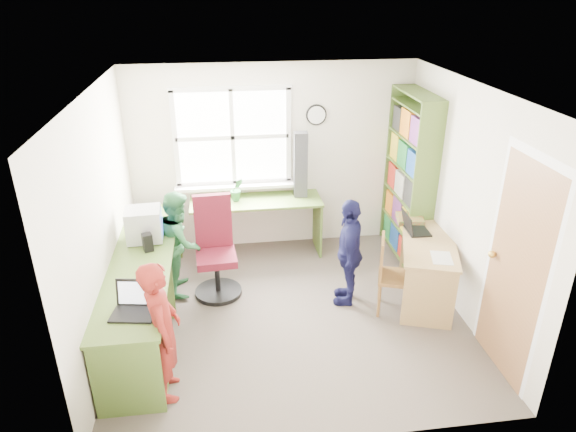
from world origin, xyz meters
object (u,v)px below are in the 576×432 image
at_px(person_green, 180,242).
at_px(person_navy, 349,252).
at_px(right_desk, 428,257).
at_px(cd_tower, 301,165).
at_px(laptop_right, 413,227).
at_px(person_red, 162,331).
at_px(laptop_left, 135,305).
at_px(crt_monitor, 144,225).
at_px(bookshelf, 409,181).
at_px(potted_plant, 237,189).
at_px(l_desk, 161,303).
at_px(swivel_chair, 216,253).
at_px(wooden_chair, 390,272).

distance_m(person_green, person_navy, 1.89).
distance_m(right_desk, cd_tower, 1.93).
height_order(laptop_right, person_red, person_red).
bearing_deg(laptop_left, crt_monitor, 102.55).
xyz_separation_m(crt_monitor, person_red, (0.28, -1.48, -0.29)).
bearing_deg(laptop_left, right_desk, 27.60).
distance_m(bookshelf, person_navy, 1.46).
height_order(potted_plant, person_navy, person_navy).
bearing_deg(person_green, l_desk, 171.11).
bearing_deg(person_navy, bookshelf, 150.58).
bearing_deg(cd_tower, right_desk, -44.78).
bearing_deg(crt_monitor, swivel_chair, 3.68).
height_order(l_desk, crt_monitor, crt_monitor).
bearing_deg(person_red, crt_monitor, 4.60).
height_order(bookshelf, person_red, bookshelf).
height_order(cd_tower, person_red, cd_tower).
height_order(l_desk, potted_plant, potted_plant).
bearing_deg(swivel_chair, person_navy, -19.10).
xyz_separation_m(swivel_chair, laptop_left, (-0.66, -1.39, 0.32)).
xyz_separation_m(cd_tower, person_red, (-1.55, -2.48, -0.52)).
xyz_separation_m(swivel_chair, person_red, (-0.44, -1.56, 0.15)).
bearing_deg(bookshelf, potted_plant, 173.11).
xyz_separation_m(laptop_left, cd_tower, (1.76, 2.31, 0.36)).
bearing_deg(wooden_chair, person_navy, 167.41).
height_order(swivel_chair, crt_monitor, swivel_chair).
bearing_deg(swivel_chair, laptop_right, -8.33).
bearing_deg(laptop_right, crt_monitor, 89.65).
xyz_separation_m(right_desk, person_red, (-2.75, -1.13, 0.14)).
bearing_deg(crt_monitor, person_navy, -11.15).
height_order(right_desk, crt_monitor, crt_monitor).
height_order(person_green, person_navy, person_navy).
distance_m(l_desk, crt_monitor, 0.93).
xyz_separation_m(cd_tower, person_navy, (0.33, -1.31, -0.56)).
relative_size(swivel_chair, cd_tower, 1.37).
bearing_deg(potted_plant, cd_tower, 3.69).
distance_m(crt_monitor, person_green, 0.50).
bearing_deg(l_desk, laptop_left, -103.59).
bearing_deg(person_green, bookshelf, -80.46).
bearing_deg(person_navy, laptop_right, 120.89).
xyz_separation_m(right_desk, laptop_right, (-0.09, 0.26, 0.24)).
distance_m(potted_plant, person_navy, 1.72).
relative_size(l_desk, person_red, 2.29).
relative_size(laptop_right, potted_plant, 1.11).
bearing_deg(l_desk, person_green, 81.73).
bearing_deg(laptop_left, bookshelf, 42.71).
height_order(bookshelf, crt_monitor, bookshelf).
xyz_separation_m(swivel_chair, person_navy, (1.43, -0.39, 0.12)).
relative_size(laptop_left, person_navy, 0.33).
xyz_separation_m(crt_monitor, laptop_left, (0.06, -1.31, -0.12)).
height_order(wooden_chair, cd_tower, cd_tower).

